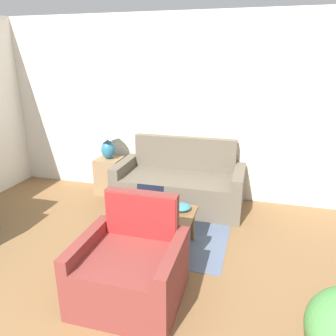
# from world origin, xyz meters

# --- Properties ---
(wall_back) EXTENTS (6.51, 0.06, 2.60)m
(wall_back) POSITION_xyz_m (-0.00, 3.95, 1.31)
(wall_back) COLOR white
(wall_back) RESTS_ON ground_plane
(rug) EXTENTS (1.57, 1.78, 0.01)m
(rug) POSITION_xyz_m (0.04, 2.92, 0.00)
(rug) COLOR slate
(rug) RESTS_ON ground_plane
(couch) EXTENTS (1.77, 0.81, 0.93)m
(couch) POSITION_xyz_m (0.05, 3.53, 0.28)
(couch) COLOR #665B4C
(couch) RESTS_ON ground_plane
(armchair) EXTENTS (0.88, 0.79, 0.88)m
(armchair) POSITION_xyz_m (0.09, 1.56, 0.28)
(armchair) COLOR brown
(armchair) RESTS_ON ground_plane
(side_table) EXTENTS (0.37, 0.37, 0.55)m
(side_table) POSITION_xyz_m (-1.10, 3.66, 0.28)
(side_table) COLOR #937551
(side_table) RESTS_ON ground_plane
(table_lamp) EXTENTS (0.34, 0.34, 0.53)m
(table_lamp) POSITION_xyz_m (-1.10, 3.66, 0.88)
(table_lamp) COLOR teal
(table_lamp) RESTS_ON side_table
(coffee_table) EXTENTS (0.87, 0.58, 0.42)m
(coffee_table) POSITION_xyz_m (0.04, 2.37, 0.37)
(coffee_table) COLOR brown
(coffee_table) RESTS_ON ground_plane
(laptop) EXTENTS (0.32, 0.27, 0.23)m
(laptop) POSITION_xyz_m (-0.07, 2.47, 0.48)
(laptop) COLOR black
(laptop) RESTS_ON coffee_table
(cup_navy) EXTENTS (0.09, 0.09, 0.10)m
(cup_navy) POSITION_xyz_m (0.21, 2.26, 0.47)
(cup_navy) COLOR white
(cup_navy) RESTS_ON coffee_table
(cup_yellow) EXTENTS (0.09, 0.09, 0.08)m
(cup_yellow) POSITION_xyz_m (0.12, 2.57, 0.46)
(cup_yellow) COLOR teal
(cup_yellow) RESTS_ON coffee_table
(snack_bowl) EXTENTS (0.21, 0.21, 0.07)m
(snack_bowl) POSITION_xyz_m (0.31, 2.51, 0.46)
(snack_bowl) COLOR teal
(snack_bowl) RESTS_ON coffee_table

